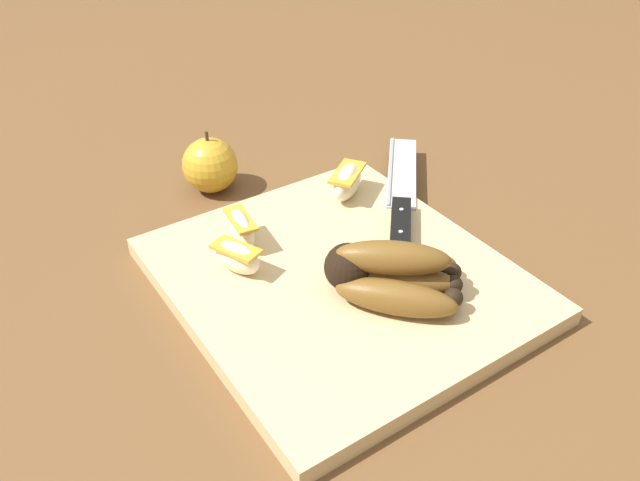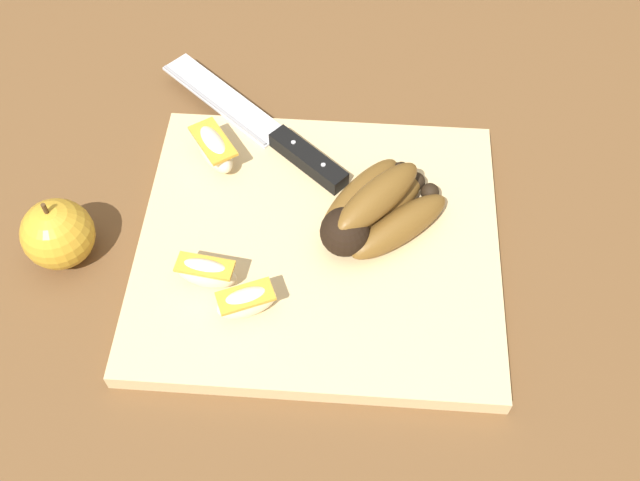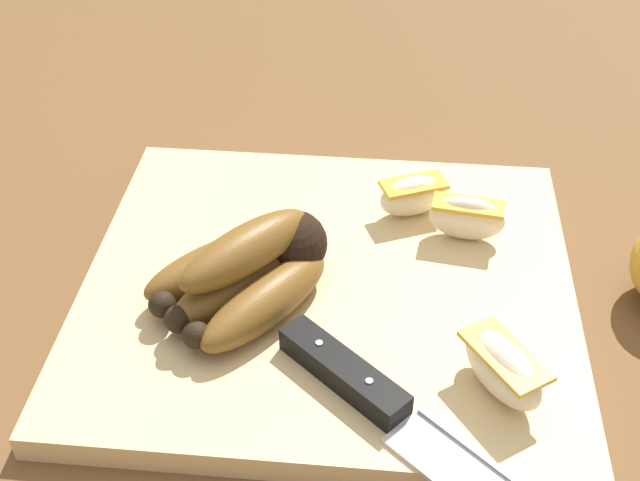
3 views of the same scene
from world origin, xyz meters
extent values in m
plane|color=brown|center=(0.00, 0.00, 0.00)|extent=(6.00, 6.00, 0.00)
cube|color=#DBBC84|center=(-0.01, 0.01, 0.01)|extent=(0.36, 0.33, 0.02)
sphere|color=black|center=(0.02, 0.00, 0.05)|extent=(0.05, 0.05, 0.05)
ellipsoid|color=brown|center=(0.07, 0.02, 0.04)|extent=(0.11, 0.10, 0.03)
sphere|color=black|center=(0.10, 0.06, 0.04)|extent=(0.02, 0.02, 0.02)
ellipsoid|color=brown|center=(0.05, 0.04, 0.04)|extent=(0.11, 0.11, 0.03)
sphere|color=black|center=(0.09, 0.08, 0.04)|extent=(0.02, 0.02, 0.02)
ellipsoid|color=brown|center=(0.03, 0.05, 0.04)|extent=(0.10, 0.12, 0.03)
sphere|color=black|center=(0.07, 0.09, 0.04)|extent=(0.02, 0.02, 0.02)
ellipsoid|color=brown|center=(0.05, 0.03, 0.06)|extent=(0.10, 0.11, 0.04)
cube|color=silver|center=(-0.13, 0.20, 0.02)|extent=(0.16, 0.14, 0.00)
cube|color=#99999E|center=(-0.14, 0.18, 0.02)|extent=(0.14, 0.12, 0.00)
cube|color=black|center=(-0.02, 0.10, 0.03)|extent=(0.09, 0.08, 0.02)
cylinder|color=#B2B2B7|center=(-0.01, 0.09, 0.04)|extent=(0.01, 0.01, 0.00)
cylinder|color=#B2B2B7|center=(-0.04, 0.12, 0.04)|extent=(0.01, 0.01, 0.00)
ellipsoid|color=#F4E5C1|center=(-0.12, 0.10, 0.04)|extent=(0.06, 0.07, 0.04)
cube|color=gold|center=(-0.12, 0.10, 0.05)|extent=(0.06, 0.07, 0.00)
ellipsoid|color=#F4E5C1|center=(-0.07, -0.08, 0.04)|extent=(0.06, 0.04, 0.03)
cube|color=gold|center=(-0.07, -0.08, 0.05)|extent=(0.06, 0.04, 0.00)
ellipsoid|color=#F4E5C1|center=(-0.11, -0.05, 0.04)|extent=(0.06, 0.03, 0.04)
cube|color=gold|center=(-0.11, -0.05, 0.05)|extent=(0.06, 0.03, 0.00)
sphere|color=gold|center=(-0.26, -0.01, 0.04)|extent=(0.07, 0.07, 0.07)
cylinder|color=#4C3319|center=(-0.26, -0.01, 0.08)|extent=(0.00, 0.00, 0.01)
camera|label=1|loc=(0.42, -0.30, 0.44)|focal=36.17mm
camera|label=2|loc=(0.02, -0.41, 0.62)|focal=41.02mm
camera|label=3|loc=(-0.04, 0.47, 0.43)|focal=46.72mm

